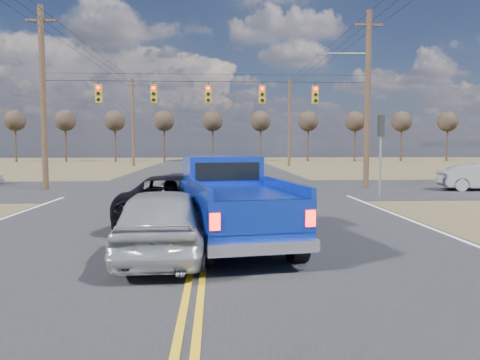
{
  "coord_description": "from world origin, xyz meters",
  "views": [
    {
      "loc": [
        0.37,
        -8.29,
        2.53
      ],
      "look_at": [
        1.08,
        5.15,
        1.5
      ],
      "focal_mm": 35.0,
      "sensor_mm": 36.0,
      "label": 1
    }
  ],
  "objects_px": {
    "silver_suv": "(163,222)",
    "white_car_queue": "(240,186)",
    "pickup_truck": "(231,202)",
    "dgrey_car_queue": "(187,189)",
    "black_suv": "(174,199)"
  },
  "relations": [
    {
      "from": "silver_suv",
      "to": "white_car_queue",
      "type": "relative_size",
      "value": 1.04
    },
    {
      "from": "pickup_truck",
      "to": "dgrey_car_queue",
      "type": "height_order",
      "value": "pickup_truck"
    },
    {
      "from": "white_car_queue",
      "to": "dgrey_car_queue",
      "type": "xyz_separation_m",
      "value": [
        -2.21,
        -0.98,
        -0.05
      ]
    },
    {
      "from": "pickup_truck",
      "to": "dgrey_car_queue",
      "type": "xyz_separation_m",
      "value": [
        -1.57,
        7.31,
        -0.37
      ]
    },
    {
      "from": "pickup_truck",
      "to": "dgrey_car_queue",
      "type": "distance_m",
      "value": 7.48
    },
    {
      "from": "silver_suv",
      "to": "dgrey_car_queue",
      "type": "relative_size",
      "value": 0.99
    },
    {
      "from": "silver_suv",
      "to": "white_car_queue",
      "type": "height_order",
      "value": "silver_suv"
    },
    {
      "from": "pickup_truck",
      "to": "white_car_queue",
      "type": "xyz_separation_m",
      "value": [
        0.64,
        8.29,
        -0.32
      ]
    },
    {
      "from": "white_car_queue",
      "to": "dgrey_car_queue",
      "type": "distance_m",
      "value": 2.42
    },
    {
      "from": "black_suv",
      "to": "dgrey_car_queue",
      "type": "xyz_separation_m",
      "value": [
        0.15,
        4.13,
        -0.09
      ]
    },
    {
      "from": "silver_suv",
      "to": "white_car_queue",
      "type": "xyz_separation_m",
      "value": [
        2.21,
        9.61,
        -0.06
      ]
    },
    {
      "from": "silver_suv",
      "to": "pickup_truck",
      "type": "bearing_deg",
      "value": -141.82
    },
    {
      "from": "pickup_truck",
      "to": "white_car_queue",
      "type": "relative_size",
      "value": 1.35
    },
    {
      "from": "black_suv",
      "to": "white_car_queue",
      "type": "xyz_separation_m",
      "value": [
        2.37,
        5.11,
        -0.04
      ]
    },
    {
      "from": "pickup_truck",
      "to": "silver_suv",
      "type": "xyz_separation_m",
      "value": [
        -1.57,
        -1.32,
        -0.26
      ]
    }
  ]
}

